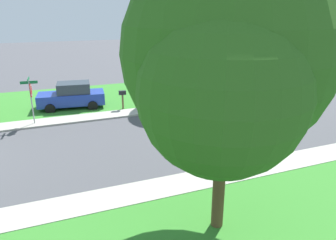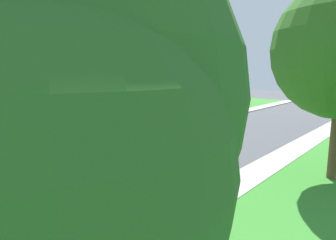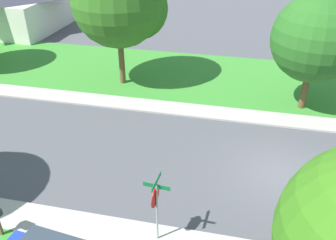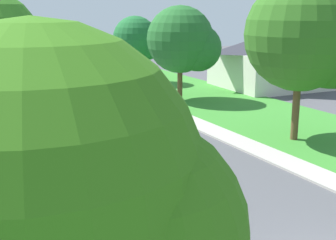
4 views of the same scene
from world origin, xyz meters
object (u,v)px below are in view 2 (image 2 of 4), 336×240
(car_blue_driveway_right, at_px, (76,125))
(tree_sidewalk_near, at_px, (68,111))
(car_red_far_down_street, at_px, (234,99))
(tree_across_left, at_px, (174,67))
(car_maroon_near_corner, at_px, (189,105))
(stop_sign_far_corner, at_px, (62,119))
(mailbox, at_px, (128,120))

(car_blue_driveway_right, relative_size, tree_sidewalk_near, 0.69)
(car_red_far_down_street, height_order, car_blue_driveway_right, same)
(tree_sidewalk_near, distance_m, tree_across_left, 20.89)
(tree_sidewalk_near, bearing_deg, tree_across_left, 126.59)
(car_maroon_near_corner, bearing_deg, car_red_far_down_street, 88.37)
(stop_sign_far_corner, distance_m, car_blue_driveway_right, 3.69)
(stop_sign_far_corner, xyz_separation_m, mailbox, (-0.99, 5.46, -0.88))
(car_maroon_near_corner, distance_m, car_red_far_down_street, 9.03)
(stop_sign_far_corner, height_order, mailbox, stop_sign_far_corner)
(tree_across_left, bearing_deg, car_blue_driveway_right, -99.66)
(car_maroon_near_corner, xyz_separation_m, mailbox, (2.74, -10.72, 0.14))
(car_red_far_down_street, xyz_separation_m, tree_sidewalk_near, (14.72, -31.24, 3.12))
(car_red_far_down_street, bearing_deg, stop_sign_far_corner, -82.15)
(stop_sign_far_corner, xyz_separation_m, car_blue_driveway_right, (-2.62, 2.40, -1.01))
(tree_sidewalk_near, bearing_deg, car_blue_driveway_right, 148.70)
(tree_sidewalk_near, bearing_deg, car_maroon_near_corner, 123.99)
(car_blue_driveway_right, xyz_separation_m, mailbox, (1.63, 3.06, 0.14))
(car_red_far_down_street, distance_m, car_blue_driveway_right, 22.83)
(car_maroon_near_corner, height_order, car_blue_driveway_right, same)
(car_red_far_down_street, distance_m, tree_across_left, 15.14)
(car_maroon_near_corner, bearing_deg, tree_across_left, -65.08)
(car_maroon_near_corner, height_order, tree_sidewalk_near, tree_sidewalk_near)
(stop_sign_far_corner, height_order, car_maroon_near_corner, stop_sign_far_corner)
(tree_sidewalk_near, height_order, tree_across_left, tree_across_left)
(car_red_far_down_street, height_order, tree_across_left, tree_across_left)
(tree_across_left, bearing_deg, mailbox, -87.74)
(tree_across_left, xyz_separation_m, mailbox, (0.21, -5.27, -3.67))
(car_maroon_near_corner, relative_size, car_red_far_down_street, 1.03)
(stop_sign_far_corner, distance_m, car_red_far_down_street, 25.47)
(stop_sign_far_corner, height_order, car_blue_driveway_right, stop_sign_far_corner)
(car_red_far_down_street, bearing_deg, mailbox, -82.83)
(stop_sign_far_corner, relative_size, car_maroon_near_corner, 0.62)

